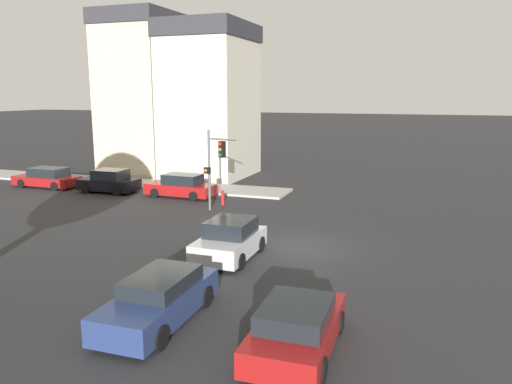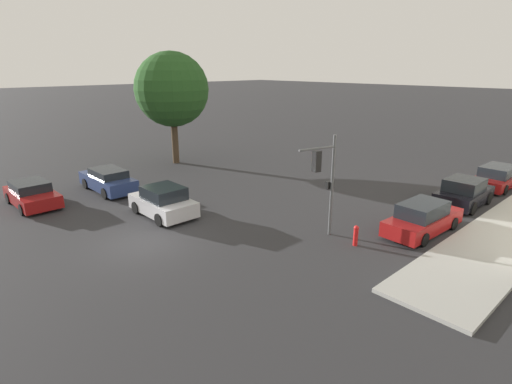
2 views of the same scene
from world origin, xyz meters
TOP-DOWN VIEW (x-y plane):
  - ground_plane at (0.00, 0.00)m, footprint 300.00×300.00m
  - rowhouse_backdrop at (16.06, 14.28)m, footprint 7.60×11.77m
  - traffic_signal at (4.95, 6.17)m, footprint 0.57×2.05m
  - crossing_car_0 at (-8.36, 2.02)m, footprint 4.64×1.95m
  - crossing_car_1 at (-8.66, -2.21)m, footprint 4.23×2.07m
  - crossing_car_2 at (-2.27, 2.31)m, footprint 3.85×2.07m
  - parked_car_0 at (7.89, 9.94)m, footprint 1.95×4.61m
  - parked_car_1 at (7.70, 15.27)m, footprint 2.08×3.96m
  - parked_car_2 at (7.81, 20.58)m, footprint 2.05×4.83m
  - fire_hydrant at (6.60, 6.46)m, footprint 0.22×0.22m

SIDE VIEW (x-z plane):
  - ground_plane at x=0.00m, z-range 0.00..0.00m
  - fire_hydrant at x=6.60m, z-range 0.03..0.95m
  - crossing_car_1 at x=-8.66m, z-range -0.03..1.30m
  - parked_car_2 at x=7.81m, z-range -0.04..1.36m
  - crossing_car_0 at x=-8.36m, z-range -0.02..1.39m
  - parked_car_0 at x=7.89m, z-range -0.05..1.44m
  - crossing_car_2 at x=-2.27m, z-range -0.05..1.51m
  - parked_car_1 at x=7.70m, z-range -0.05..1.51m
  - traffic_signal at x=4.95m, z-range 0.67..5.28m
  - rowhouse_backdrop at x=16.06m, z-range -0.23..12.75m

